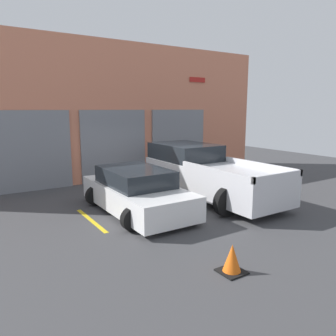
# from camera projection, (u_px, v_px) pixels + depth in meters

# --- Properties ---
(ground_plane) EXTENTS (28.00, 28.00, 0.00)m
(ground_plane) POSITION_uv_depth(u_px,v_px,m) (155.00, 195.00, 11.55)
(ground_plane) COLOR #3D3D3F
(shophouse_building) EXTENTS (14.96, 0.68, 5.73)m
(shophouse_building) POSITION_uv_depth(u_px,v_px,m) (115.00, 113.00, 13.76)
(shophouse_building) COLOR #D17A5B
(shophouse_building) RESTS_ON ground
(pickup_truck) EXTENTS (2.57, 5.55, 1.72)m
(pickup_truck) POSITION_uv_depth(u_px,v_px,m) (206.00, 173.00, 11.25)
(pickup_truck) COLOR silver
(pickup_truck) RESTS_ON ground
(sedan_white) EXTENTS (2.18, 4.20, 1.29)m
(sedan_white) POSITION_uv_depth(u_px,v_px,m) (136.00, 192.00, 9.58)
(sedan_white) COLOR white
(sedan_white) RESTS_ON ground
(parking_stripe_far_left) EXTENTS (0.12, 2.20, 0.01)m
(parking_stripe_far_left) POSITION_uv_depth(u_px,v_px,m) (91.00, 220.00, 8.92)
(parking_stripe_far_left) COLOR gold
(parking_stripe_far_left) RESTS_ON ground
(parking_stripe_left) EXTENTS (0.12, 2.20, 0.01)m
(parking_stripe_left) POSITION_uv_depth(u_px,v_px,m) (176.00, 204.00, 10.41)
(parking_stripe_left) COLOR gold
(parking_stripe_left) RESTS_ON ground
(parking_stripe_centre) EXTENTS (0.12, 2.20, 0.01)m
(parking_stripe_centre) POSITION_uv_depth(u_px,v_px,m) (240.00, 192.00, 11.90)
(parking_stripe_centre) COLOR gold
(parking_stripe_centre) RESTS_ON ground
(traffic_cone) EXTENTS (0.47, 0.47, 0.55)m
(traffic_cone) POSITION_uv_depth(u_px,v_px,m) (232.00, 260.00, 6.05)
(traffic_cone) COLOR black
(traffic_cone) RESTS_ON ground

